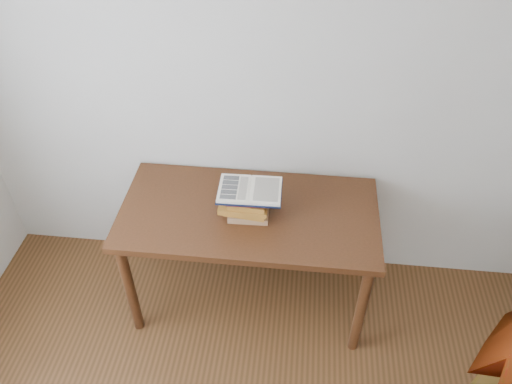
# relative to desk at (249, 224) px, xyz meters

# --- Properties ---
(room_shell) EXTENTS (3.54, 3.54, 2.62)m
(room_shell) POSITION_rel_desk_xyz_m (-0.00, -1.37, 0.97)
(room_shell) COLOR #B9B6AF
(room_shell) RESTS_ON ground
(desk) EXTENTS (1.41, 0.70, 0.75)m
(desk) POSITION_rel_desk_xyz_m (0.00, 0.00, 0.00)
(desk) COLOR #472311
(desk) RESTS_ON ground
(book_stack) EXTENTS (0.26, 0.18, 0.15)m
(book_stack) POSITION_rel_desk_xyz_m (-0.01, -0.03, 0.17)
(book_stack) COLOR #99694F
(book_stack) RESTS_ON desk
(open_book) EXTENTS (0.34, 0.24, 0.03)m
(open_book) POSITION_rel_desk_xyz_m (0.01, -0.01, 0.26)
(open_book) COLOR black
(open_book) RESTS_ON book_stack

